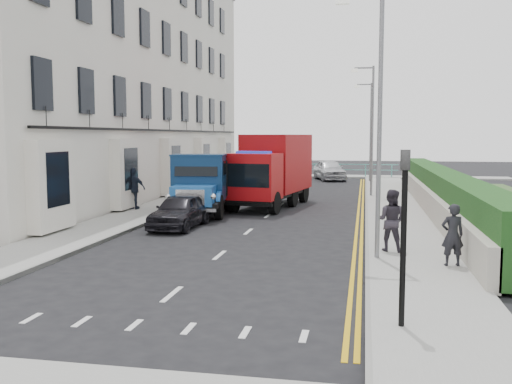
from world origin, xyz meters
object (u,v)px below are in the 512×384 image
Objects in this scene: lamp_near at (375,110)px; bedford_lorry at (200,188)px; red_lorry at (273,168)px; parked_car_front at (180,211)px; lamp_mid at (370,123)px; pedestrian_east_near at (452,235)px; lamp_far at (369,126)px.

bedford_lorry is (-6.90, 7.30, -2.83)m from lamp_near.
bedford_lorry is 4.61m from red_lorry.
red_lorry is 1.85× the size of parked_car_front.
lamp_mid is 11.46m from bedford_lorry.
pedestrian_east_near is at bearing -83.41° from lamp_mid.
pedestrian_east_near is (1.92, -0.64, -3.10)m from lamp_near.
pedestrian_east_near is at bearing -48.53° from bedford_lorry.
red_lorry is at bearing -106.81° from lamp_far.
red_lorry is (-4.48, -4.82, -2.20)m from lamp_mid.
red_lorry is at bearing -132.88° from lamp_mid.
lamp_near is at bearing -59.06° from red_lorry.
lamp_far is 4.53× the size of pedestrian_east_near.
lamp_near is 1.04× the size of red_lorry.
pedestrian_east_near is at bearing -52.46° from red_lorry.
bedford_lorry is at bearing 133.36° from lamp_near.
lamp_mid and lamp_far have the same top height.
lamp_mid reaches higher than red_lorry.
bedford_lorry is 1.52× the size of parked_car_front.
lamp_mid is 10.00m from lamp_far.
lamp_mid is at bearing 61.95° from parked_car_front.
lamp_mid is 4.53× the size of pedestrian_east_near.
lamp_mid is 6.94m from red_lorry.
lamp_near is 1.00× the size of lamp_far.
red_lorry is 4.34× the size of pedestrian_east_near.
bedford_lorry is (-6.90, -18.70, -2.83)m from lamp_far.
parked_car_front is (-2.30, -6.82, -1.18)m from red_lorry.
bedford_lorry is 11.87m from pedestrian_east_near.
parked_car_front is at bearing -99.53° from red_lorry.
parked_car_front is at bearing -120.21° from lamp_mid.
lamp_mid reaches higher than bedford_lorry.
pedestrian_east_near is (8.82, -7.95, -0.27)m from bedford_lorry.
lamp_near reaches higher than red_lorry.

